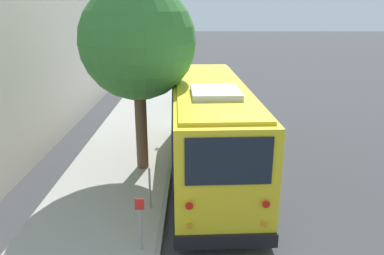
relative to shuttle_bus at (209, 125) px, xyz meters
name	(u,v)px	position (x,y,z in m)	size (l,w,h in m)	color
ground_plane	(221,159)	(1.35, -0.52, -1.85)	(160.00, 160.00, 0.00)	#3D3D3F
sidewalk_slab	(124,158)	(1.35, 3.29, -1.77)	(80.00, 3.62, 0.15)	#A3A099
curb_strip	(171,158)	(1.35, 1.41, -1.77)	(80.00, 0.14, 0.15)	gray
shuttle_bus	(209,125)	(0.00, 0.00, 0.00)	(9.59, 3.12, 3.46)	yellow
parked_sedan_gray	(194,94)	(10.17, 0.48, -1.23)	(4.70, 1.78, 1.32)	slate
parked_sedan_tan	(199,75)	(17.06, 0.11, -1.25)	(4.30, 1.94, 1.30)	tan
street_tree	(138,34)	(0.42, 2.39, 3.03)	(3.86, 3.86, 6.99)	brown
sign_post_near	(140,224)	(-4.59, 1.80, -0.99)	(0.06, 0.22, 1.37)	gray
sign_post_far	(150,188)	(-2.62, 1.80, -1.08)	(0.06, 0.06, 1.24)	gray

